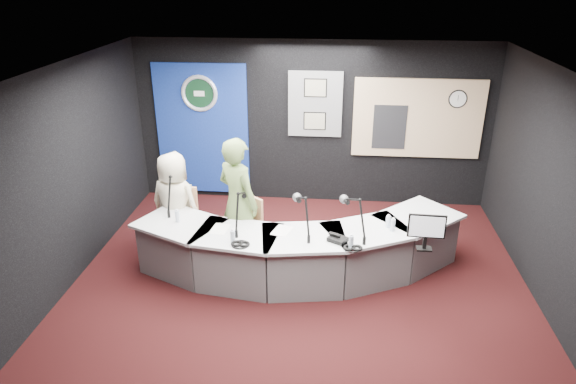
# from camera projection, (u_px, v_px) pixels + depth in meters

# --- Properties ---
(ground) EXTENTS (6.00, 6.00, 0.00)m
(ground) POSITION_uv_depth(u_px,v_px,m) (298.00, 296.00, 6.56)
(ground) COLOR black
(ground) RESTS_ON ground
(ceiling) EXTENTS (6.00, 6.00, 0.02)m
(ceiling) POSITION_uv_depth(u_px,v_px,m) (300.00, 77.00, 5.42)
(ceiling) COLOR silver
(ceiling) RESTS_ON ground
(wall_back) EXTENTS (6.00, 0.02, 2.80)m
(wall_back) POSITION_uv_depth(u_px,v_px,m) (312.00, 124.00, 8.72)
(wall_back) COLOR black
(wall_back) RESTS_ON ground
(wall_left) EXTENTS (0.02, 6.00, 2.80)m
(wall_left) POSITION_uv_depth(u_px,v_px,m) (53.00, 187.00, 6.24)
(wall_left) COLOR black
(wall_left) RESTS_ON ground
(wall_right) EXTENTS (0.02, 6.00, 2.80)m
(wall_right) POSITION_uv_depth(u_px,v_px,m) (566.00, 207.00, 5.73)
(wall_right) COLOR black
(wall_right) RESTS_ON ground
(broadcast_desk) EXTENTS (4.50, 1.90, 0.75)m
(broadcast_desk) POSITION_uv_depth(u_px,v_px,m) (297.00, 249.00, 6.91)
(broadcast_desk) COLOR #B9BCBE
(broadcast_desk) RESTS_ON ground
(backdrop_panel) EXTENTS (1.60, 0.05, 2.30)m
(backdrop_panel) POSITION_uv_depth(u_px,v_px,m) (202.00, 130.00, 8.91)
(backdrop_panel) COLOR navy
(backdrop_panel) RESTS_ON wall_back
(agency_seal) EXTENTS (0.63, 0.07, 0.63)m
(agency_seal) POSITION_uv_depth(u_px,v_px,m) (199.00, 93.00, 8.61)
(agency_seal) COLOR silver
(agency_seal) RESTS_ON backdrop_panel
(seal_center) EXTENTS (0.48, 0.01, 0.48)m
(seal_center) POSITION_uv_depth(u_px,v_px,m) (199.00, 93.00, 8.62)
(seal_center) COLOR black
(seal_center) RESTS_ON backdrop_panel
(pinboard) EXTENTS (0.90, 0.04, 1.10)m
(pinboard) POSITION_uv_depth(u_px,v_px,m) (315.00, 104.00, 8.54)
(pinboard) COLOR slate
(pinboard) RESTS_ON wall_back
(framed_photo_upper) EXTENTS (0.34, 0.02, 0.27)m
(framed_photo_upper) POSITION_uv_depth(u_px,v_px,m) (315.00, 88.00, 8.40)
(framed_photo_upper) COLOR gray
(framed_photo_upper) RESTS_ON pinboard
(framed_photo_lower) EXTENTS (0.34, 0.02, 0.27)m
(framed_photo_lower) POSITION_uv_depth(u_px,v_px,m) (315.00, 121.00, 8.63)
(framed_photo_lower) COLOR gray
(framed_photo_lower) RESTS_ON pinboard
(booth_window_frame) EXTENTS (2.12, 0.06, 1.32)m
(booth_window_frame) POSITION_uv_depth(u_px,v_px,m) (418.00, 119.00, 8.48)
(booth_window_frame) COLOR tan
(booth_window_frame) RESTS_ON wall_back
(booth_glow) EXTENTS (2.00, 0.02, 1.20)m
(booth_glow) POSITION_uv_depth(u_px,v_px,m) (418.00, 119.00, 8.47)
(booth_glow) COLOR #D6C987
(booth_glow) RESTS_ON booth_window_frame
(equipment_rack) EXTENTS (0.55, 0.02, 0.75)m
(equipment_rack) POSITION_uv_depth(u_px,v_px,m) (389.00, 127.00, 8.55)
(equipment_rack) COLOR black
(equipment_rack) RESTS_ON booth_window_frame
(wall_clock) EXTENTS (0.28, 0.01, 0.28)m
(wall_clock) POSITION_uv_depth(u_px,v_px,m) (458.00, 99.00, 8.26)
(wall_clock) COLOR white
(wall_clock) RESTS_ON booth_window_frame
(armchair_left) EXTENTS (0.67, 0.67, 1.02)m
(armchair_left) POSITION_uv_depth(u_px,v_px,m) (177.00, 220.00, 7.40)
(armchair_left) COLOR #B37951
(armchair_left) RESTS_ON ground
(armchair_right) EXTENTS (0.74, 0.74, 0.94)m
(armchair_right) POSITION_uv_depth(u_px,v_px,m) (239.00, 232.00, 7.15)
(armchair_right) COLOR #B37951
(armchair_right) RESTS_ON ground
(draped_jacket) EXTENTS (0.51, 0.19, 0.70)m
(draped_jacket) POSITION_uv_depth(u_px,v_px,m) (176.00, 206.00, 7.58)
(draped_jacket) COLOR gray
(draped_jacket) RESTS_ON armchair_left
(person_man) EXTENTS (0.84, 0.64, 1.53)m
(person_man) POSITION_uv_depth(u_px,v_px,m) (175.00, 204.00, 7.29)
(person_man) COLOR beige
(person_man) RESTS_ON ground
(person_woman) EXTENTS (0.80, 0.75, 1.84)m
(person_woman) POSITION_uv_depth(u_px,v_px,m) (238.00, 203.00, 6.97)
(person_woman) COLOR #5E763E
(person_woman) RESTS_ON ground
(computer_monitor) EXTENTS (0.47, 0.05, 0.32)m
(computer_monitor) POSITION_uv_depth(u_px,v_px,m) (427.00, 226.00, 6.03)
(computer_monitor) COLOR black
(computer_monitor) RESTS_ON broadcast_desk
(desk_phone) EXTENTS (0.28, 0.26, 0.05)m
(desk_phone) POSITION_uv_depth(u_px,v_px,m) (338.00, 239.00, 6.34)
(desk_phone) COLOR black
(desk_phone) RESTS_ON broadcast_desk
(headphones_near) EXTENTS (0.20, 0.20, 0.03)m
(headphones_near) POSITION_uv_depth(u_px,v_px,m) (353.00, 248.00, 6.16)
(headphones_near) COLOR black
(headphones_near) RESTS_ON broadcast_desk
(headphones_far) EXTENTS (0.24, 0.24, 0.04)m
(headphones_far) POSITION_uv_depth(u_px,v_px,m) (240.00, 244.00, 6.25)
(headphones_far) COLOR black
(headphones_far) RESTS_ON broadcast_desk
(paper_stack) EXTENTS (0.24, 0.32, 0.00)m
(paper_stack) POSITION_uv_depth(u_px,v_px,m) (220.00, 229.00, 6.64)
(paper_stack) COLOR white
(paper_stack) RESTS_ON broadcast_desk
(notepad) EXTENTS (0.28, 0.34, 0.00)m
(notepad) POSITION_uv_depth(u_px,v_px,m) (282.00, 231.00, 6.59)
(notepad) COLOR white
(notepad) RESTS_ON broadcast_desk
(boom_mic_a) EXTENTS (0.16, 0.74, 0.60)m
(boom_mic_a) POSITION_uv_depth(u_px,v_px,m) (175.00, 188.00, 7.10)
(boom_mic_a) COLOR black
(boom_mic_a) RESTS_ON broadcast_desk
(boom_mic_b) EXTENTS (0.16, 0.74, 0.60)m
(boom_mic_b) POSITION_uv_depth(u_px,v_px,m) (241.00, 205.00, 6.59)
(boom_mic_b) COLOR black
(boom_mic_b) RESTS_ON broadcast_desk
(boom_mic_c) EXTENTS (0.31, 0.71, 0.60)m
(boom_mic_c) POSITION_uv_depth(u_px,v_px,m) (303.00, 210.00, 6.46)
(boom_mic_c) COLOR black
(boom_mic_c) RESTS_ON broadcast_desk
(boom_mic_d) EXTENTS (0.38, 0.68, 0.60)m
(boom_mic_d) POSITION_uv_depth(u_px,v_px,m) (354.00, 212.00, 6.42)
(boom_mic_d) COLOR black
(boom_mic_d) RESTS_ON broadcast_desk
(water_bottles) EXTENTS (3.33, 0.63, 0.18)m
(water_bottles) POSITION_uv_depth(u_px,v_px,m) (299.00, 227.00, 6.49)
(water_bottles) COLOR silver
(water_bottles) RESTS_ON broadcast_desk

